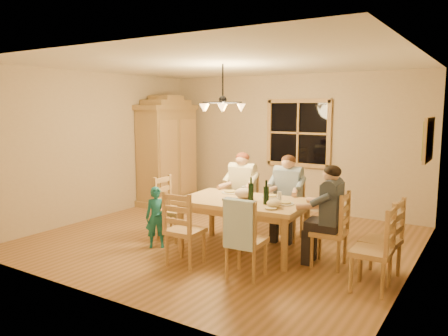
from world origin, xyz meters
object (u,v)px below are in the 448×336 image
Objects in this scene: chair_end_right at (329,243)px; chair_spare_back at (380,253)px; chair_end_left at (173,220)px; wine_bottle_a at (251,189)px; wine_bottle_b at (266,192)px; armoire at (168,154)px; adult_woman at (242,182)px; chair_far_left at (242,215)px; chair_near_left at (185,242)px; adult_plaid_man at (288,187)px; dining_table at (244,207)px; adult_slate_man at (330,203)px; chair_spare_front at (371,265)px; chandelier at (223,106)px; chair_far_right at (287,220)px; chair_near_right at (246,253)px; child at (157,217)px.

chair_end_right and chair_spare_back have the same top height.
chair_end_right is at bearing 90.00° from chair_end_left.
wine_bottle_b is (0.30, -0.11, 0.00)m from wine_bottle_a.
chair_end_left is at bearing -48.84° from armoire.
chair_far_left is at bearing -79.65° from adult_woman.
chair_far_left is at bearing 127.14° from wine_bottle_a.
adult_plaid_man reaches higher than chair_near_left.
adult_woman is at bearing 0.00° from adult_plaid_man.
adult_slate_man reaches higher than dining_table.
chair_spare_back is (3.12, 0.11, 0.00)m from chair_end_left.
adult_slate_man is 2.65× the size of wine_bottle_a.
wine_bottle_a is (-1.13, -0.07, 0.62)m from chair_end_right.
adult_woman is (-0.50, 0.81, 0.18)m from dining_table.
adult_slate_man is (1.62, 0.94, 0.54)m from chair_near_left.
armoire is 2.74m from adult_woman.
adult_plaid_man is 1.22m from adult_slate_man.
chair_spare_front is (0.66, -0.49, -0.54)m from adult_slate_man.
chair_spare_front is (2.38, -1.22, -0.54)m from adult_woman.
adult_plaid_man reaches higher than chair_spare_front.
armoire is at bearing 146.54° from chandelier.
chair_far_left is 1.00× the size of chair_end_right.
chair_near_left is 1.93m from adult_plaid_man.
chair_spare_front is at bearing -130.63° from adult_slate_man.
chair_end_left is (1.76, -2.01, -0.75)m from armoire.
chair_spare_back is (2.38, -0.77, -0.54)m from adult_woman.
wine_bottle_a is (1.33, 0.09, 0.62)m from chair_end_left.
chair_spare_back is (2.28, 0.90, 0.00)m from chair_near_left.
armoire is at bearing -27.93° from chair_far_left.
chair_end_left is 2.47m from chair_end_right.
wine_bottle_a reaches higher than chair_far_right.
armoire is 5.28m from chair_spare_back.
adult_slate_man is (1.73, -0.73, 0.00)m from adult_woman.
adult_slate_man reaches higher than chair_spare_front.
chair_near_left is 1.13× the size of adult_slate_man.
armoire reaches higher than chair_spare_front.
armoire is 2.32× the size of chair_near_left.
dining_table is 1.92m from chair_spare_back.
chair_near_right is 1.13× the size of adult_woman.
wine_bottle_a is 0.33× the size of chair_spare_back.
chair_end_right is 1.00× the size of chair_spare_back.
chandelier is 3.11m from chair_spare_front.
chair_spare_front is (4.87, -2.34, -0.75)m from armoire.
adult_plaid_man is at bearing 77.57° from wine_bottle_a.
chandelier is at bearing 78.36° from chair_far_left.
wine_bottle_a is at bearing 123.45° from chair_far_left.
chair_end_left and chair_end_right have the same top height.
chair_spare_front is 0.45m from chair_spare_back.
child is (-2.41, -0.61, -0.39)m from adult_slate_man.
chair_end_left is at bearing 90.00° from adult_slate_man.
chandelier reaches higher than chair_spare_back.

